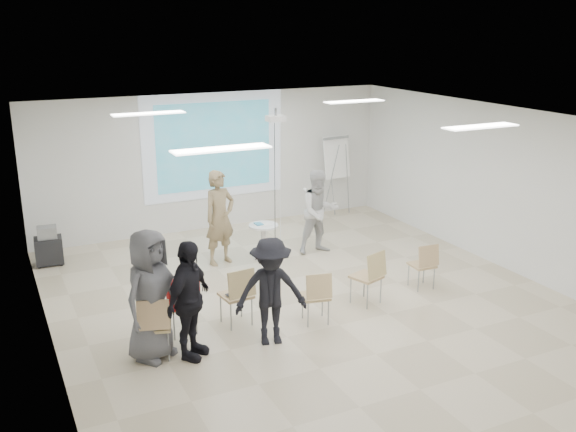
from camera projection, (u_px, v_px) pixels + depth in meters
name	position (u px, v px, depth m)	size (l,w,h in m)	color
floor	(309.00, 303.00, 10.64)	(8.00, 9.00, 0.10)	beige
ceiling	(311.00, 116.00, 9.75)	(8.00, 9.00, 0.10)	white
wall_back	(214.00, 161.00, 14.12)	(8.00, 0.10, 3.00)	silver
wall_left	(40.00, 252.00, 8.50)	(0.10, 9.00, 3.00)	silver
wall_right	(503.00, 187.00, 11.89)	(0.10, 9.00, 3.00)	silver
projection_halo	(214.00, 146.00, 13.96)	(3.20, 0.01, 2.30)	silver
projection_image	(215.00, 146.00, 13.95)	(2.60, 0.01, 1.90)	teal
pedestal_table	(264.00, 239.00, 12.43)	(0.59, 0.59, 0.71)	silver
player_left	(220.00, 211.00, 12.02)	(0.75, 0.51, 2.05)	#8F7B57
player_right	(319.00, 207.00, 12.63)	(0.90, 0.72, 1.87)	silver
controller_left	(223.00, 191.00, 12.22)	(0.04, 0.13, 0.04)	white
controller_right	(306.00, 189.00, 12.67)	(0.04, 0.13, 0.04)	white
chair_far_left	(154.00, 323.00, 8.63)	(0.54, 0.57, 0.92)	tan
chair_left_mid	(182.00, 301.00, 9.31)	(0.48, 0.51, 0.93)	tan
chair_left_inner	(238.00, 292.00, 9.60)	(0.48, 0.51, 0.93)	tan
chair_center	(317.00, 293.00, 9.67)	(0.48, 0.50, 0.85)	tan
chair_right_inner	(370.00, 273.00, 10.34)	(0.55, 0.57, 0.92)	tan
chair_right_far	(424.00, 262.00, 10.96)	(0.41, 0.44, 0.83)	tan
red_jacket	(183.00, 293.00, 9.13)	(0.48, 0.11, 0.46)	#A81614
laptop	(235.00, 293.00, 9.69)	(0.34, 0.25, 0.03)	black
audience_left	(189.00, 292.00, 8.57)	(1.12, 0.67, 1.92)	black
audience_mid	(271.00, 285.00, 8.99)	(1.16, 0.63, 1.79)	black
audience_outer	(150.00, 287.00, 8.55)	(1.00, 0.66, 2.06)	#58585D
flipchart_easel	(337.00, 158.00, 14.93)	(0.82, 0.62, 1.90)	#95999D
av_cart	(49.00, 247.00, 12.14)	(0.53, 0.44, 0.75)	black
ceiling_projector	(276.00, 126.00, 11.18)	(0.30, 0.25, 3.00)	white
fluor_panel_nw	(149.00, 114.00, 10.66)	(1.20, 0.30, 0.02)	white
fluor_panel_ne	(354.00, 101.00, 12.33)	(1.20, 0.30, 0.02)	white
fluor_panel_sw	(221.00, 149.00, 7.65)	(1.20, 0.30, 0.02)	white
fluor_panel_se	(481.00, 127.00, 9.32)	(1.20, 0.30, 0.02)	white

